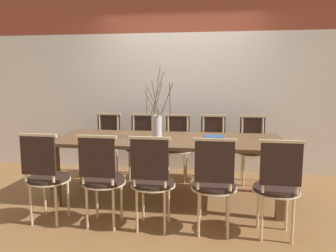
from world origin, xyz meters
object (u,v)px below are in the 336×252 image
chair_near_center (152,179)px  chair_far_center (177,145)px  book_stack (214,138)px  vase_centerpiece (157,125)px  dining_table (168,145)px

chair_near_center → chair_far_center: (0.04, 1.68, 0.00)m
book_stack → chair_far_center: bearing=121.5°
chair_near_center → chair_far_center: same height
chair_far_center → chair_near_center: bearing=88.7°
chair_far_center → vase_centerpiece: size_ratio=1.10×
chair_near_center → book_stack: size_ratio=4.08×
chair_near_center → vase_centerpiece: (-0.10, 0.81, 0.41)m
chair_near_center → vase_centerpiece: vase_centerpiece is taller
chair_near_center → chair_far_center: 1.68m
vase_centerpiece → chair_near_center: bearing=-83.3°
chair_far_center → book_stack: chair_far_center is taller
dining_table → vase_centerpiece: bearing=-169.2°
chair_far_center → book_stack: bearing=121.5°
dining_table → chair_near_center: chair_near_center is taller
dining_table → chair_far_center: (0.01, 0.84, -0.16)m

